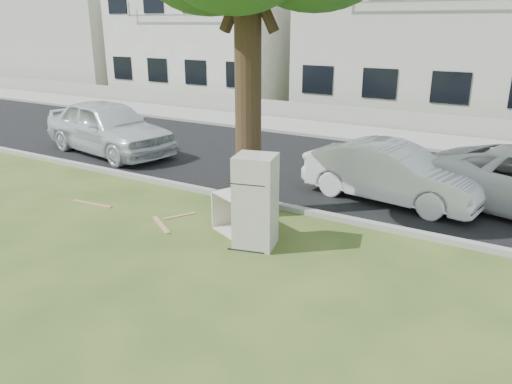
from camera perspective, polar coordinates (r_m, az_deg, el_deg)
The scene contains 16 objects.
ground at distance 9.22m, azimuth -4.66°, elevation -6.48°, with size 120.00×120.00×0.00m, color #314A1A.
road at distance 14.21m, azimuth 9.51°, elevation 2.48°, with size 120.00×7.00×0.01m, color black.
kerb_near at distance 11.14m, azimuth 2.67°, elevation -1.88°, with size 120.00×0.18×0.12m, color gray.
kerb_far at distance 17.47m, azimuth 13.88°, elevation 5.21°, with size 120.00×0.18×0.12m, color gray.
sidewalk at distance 18.83m, azimuth 15.24°, elevation 6.07°, with size 120.00×2.80×0.01m, color gray.
low_wall at distance 20.28m, azimuth 16.62°, elevation 7.82°, with size 120.00×0.15×0.70m, color gray.
townhouse_left at distance 29.57m, azimuth -4.11°, elevation 17.92°, with size 10.20×8.16×7.04m.
townhouse_center at distance 24.74m, azimuth 20.47°, elevation 17.17°, with size 11.22×8.16×7.44m.
filler_left at distance 39.61m, azimuth -21.24°, elevation 16.49°, with size 16.00×9.00×6.40m, color #B4B3A4.
fridge at distance 9.00m, azimuth -0.05°, elevation -1.11°, with size 0.71×0.66×1.73m, color #B2B0A1.
cabinet at distance 9.73m, azimuth -2.01°, elevation -2.51°, with size 1.01×0.63×0.79m, color beige.
plank_a at distance 11.98m, azimuth -18.23°, elevation -1.29°, with size 1.10×0.09×0.02m, color #A67650.
plank_b at distance 10.39m, azimuth -10.78°, elevation -3.70°, with size 0.98×0.10×0.02m, color tan.
plank_c at distance 10.81m, azimuth -8.72°, elevation -2.71°, with size 0.73×0.08×0.02m, color #A18459.
car_center at distance 11.84m, azimuth 15.33°, elevation 2.12°, with size 1.42×4.07×1.34m, color silver.
car_left at distance 16.42m, azimuth -16.50°, elevation 7.14°, with size 1.97×4.91×1.67m, color silver.
Camera 1 is at (4.92, -6.75, 3.92)m, focal length 35.00 mm.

